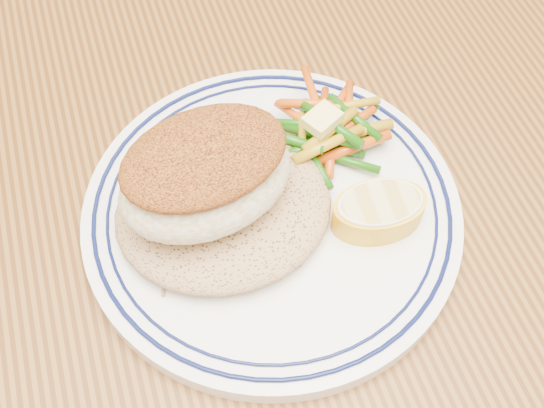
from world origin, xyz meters
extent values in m
cube|color=#4E2C0F|center=(0.00, 0.00, 0.73)|extent=(1.50, 0.90, 0.04)
cylinder|color=white|center=(0.01, -0.02, 0.76)|extent=(0.26, 0.26, 0.01)
torus|color=#0A113F|center=(0.01, -0.02, 0.77)|extent=(0.25, 0.25, 0.00)
torus|color=#0A113F|center=(0.01, -0.02, 0.77)|extent=(0.23, 0.23, 0.00)
ellipsoid|color=#A67E53|center=(-0.02, -0.01, 0.78)|extent=(0.15, 0.13, 0.03)
ellipsoid|color=#ECE3C3|center=(-0.03, -0.01, 0.81)|extent=(0.13, 0.10, 0.05)
ellipsoid|color=brown|center=(-0.03, -0.01, 0.83)|extent=(0.12, 0.09, 0.02)
cylinder|color=#18530A|center=(0.06, 0.02, 0.77)|extent=(0.06, 0.03, 0.01)
cylinder|color=#18530A|center=(0.05, 0.04, 0.77)|extent=(0.03, 0.05, 0.01)
cylinder|color=#CA480A|center=(0.06, 0.02, 0.77)|extent=(0.03, 0.06, 0.01)
cylinder|color=#18530A|center=(0.06, 0.02, 0.77)|extent=(0.05, 0.03, 0.01)
cylinder|color=#CA480A|center=(0.03, 0.03, 0.77)|extent=(0.05, 0.03, 0.02)
cylinder|color=#18530A|center=(0.07, 0.00, 0.77)|extent=(0.04, 0.04, 0.01)
cylinder|color=#18530A|center=(0.08, 0.01, 0.77)|extent=(0.05, 0.02, 0.01)
cylinder|color=#18530A|center=(0.08, 0.03, 0.77)|extent=(0.05, 0.03, 0.02)
cylinder|color=#CA480A|center=(0.08, 0.01, 0.78)|extent=(0.06, 0.01, 0.01)
cylinder|color=#18530A|center=(0.08, 0.03, 0.77)|extent=(0.01, 0.05, 0.01)
cylinder|color=#18530A|center=(0.08, 0.03, 0.78)|extent=(0.04, 0.06, 0.01)
cylinder|color=#18530A|center=(0.05, 0.00, 0.78)|extent=(0.01, 0.05, 0.01)
cylinder|color=#B38813|center=(0.04, 0.02, 0.78)|extent=(0.02, 0.05, 0.01)
cylinder|color=#CA480A|center=(0.08, 0.05, 0.78)|extent=(0.04, 0.04, 0.01)
cylinder|color=#18530A|center=(0.05, 0.02, 0.78)|extent=(0.06, 0.02, 0.01)
cylinder|color=#CA480A|center=(0.09, 0.04, 0.78)|extent=(0.03, 0.05, 0.01)
cylinder|color=#18530A|center=(0.05, 0.04, 0.78)|extent=(0.05, 0.02, 0.01)
cylinder|color=#B38813|center=(0.08, 0.02, 0.78)|extent=(0.06, 0.01, 0.01)
cylinder|color=#CA480A|center=(0.07, 0.04, 0.78)|extent=(0.05, 0.03, 0.01)
cylinder|color=#CA480A|center=(0.08, 0.02, 0.78)|extent=(0.05, 0.02, 0.01)
cylinder|color=#18530A|center=(0.06, 0.02, 0.78)|extent=(0.05, 0.05, 0.01)
cylinder|color=#CA480A|center=(0.05, 0.04, 0.78)|extent=(0.03, 0.05, 0.01)
cylinder|color=#CA480A|center=(0.06, 0.04, 0.78)|extent=(0.03, 0.05, 0.01)
cylinder|color=#18530A|center=(0.03, 0.03, 0.78)|extent=(0.05, 0.05, 0.01)
cylinder|color=#18530A|center=(0.09, 0.03, 0.78)|extent=(0.03, 0.05, 0.01)
cylinder|color=#B38813|center=(0.06, 0.01, 0.79)|extent=(0.06, 0.02, 0.01)
cylinder|color=#CA480A|center=(0.06, 0.05, 0.79)|extent=(0.05, 0.02, 0.01)
cylinder|color=#B38813|center=(0.06, 0.02, 0.79)|extent=(0.05, 0.03, 0.01)
cylinder|color=#CA480A|center=(0.06, 0.05, 0.79)|extent=(0.01, 0.06, 0.01)
cylinder|color=#18530A|center=(0.07, 0.02, 0.79)|extent=(0.03, 0.05, 0.01)
cylinder|color=#B38813|center=(0.09, 0.04, 0.79)|extent=(0.05, 0.01, 0.01)
cube|color=#FFEC7C|center=(0.06, 0.02, 0.80)|extent=(0.03, 0.03, 0.01)
torus|color=white|center=(0.07, -0.05, 0.79)|extent=(0.06, 0.06, 0.00)
camera|label=1|loc=(-0.07, -0.26, 1.16)|focal=45.00mm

